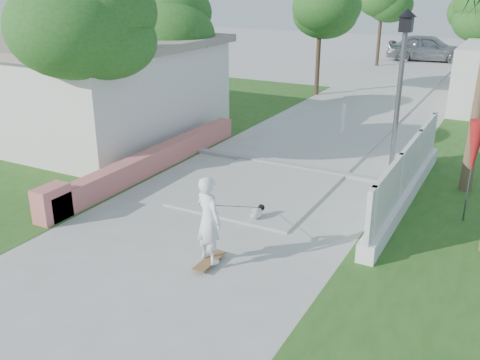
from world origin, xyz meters
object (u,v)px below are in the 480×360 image
Objects in this scene: skateboarder at (219,214)px; patio_umbrella at (475,149)px; dog at (257,212)px; bollard at (343,118)px; street_lamp at (399,97)px; parked_car at (428,48)px.

patio_umbrella is at bearing -114.43° from skateboarder.
skateboarder reaches higher than dog.
skateboarder is (-4.05, -3.86, -0.84)m from patio_umbrella.
dog is at bearing -67.12° from skateboarder.
street_lamp is at bearing -59.04° from bollard.
street_lamp reaches higher than patio_umbrella.
patio_umbrella is at bearing -50.09° from bollard.
dog is 26.88m from parked_car.
skateboarder is at bearing -86.63° from bollard.
street_lamp is at bearing 152.24° from patio_umbrella.
patio_umbrella is 5.66m from skateboarder.
bollard is 9.38m from skateboarder.
dog is (0.52, -7.64, -0.39)m from bollard.
skateboarder is at bearing -77.90° from dog.
dog is at bearing -152.32° from patio_umbrella.
parked_car reaches higher than dog.
skateboarder is at bearing -136.35° from patio_umbrella.
bollard is 0.39× the size of skateboarder.
skateboarder is at bearing 176.18° from parked_car.
skateboarder is 28.59m from parked_car.
street_lamp is 1.93× the size of patio_umbrella.
street_lamp is at bearing -91.92° from skateboarder.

